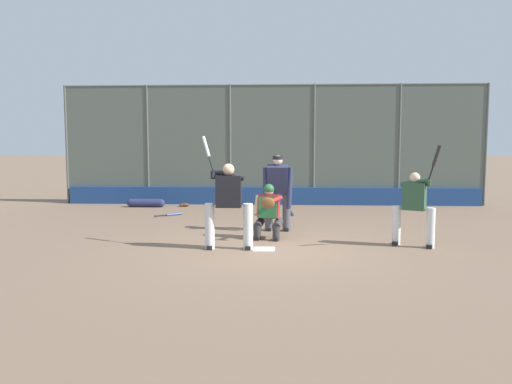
% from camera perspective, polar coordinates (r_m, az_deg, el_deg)
% --- Properties ---
extents(ground_plane, '(160.00, 160.00, 0.00)m').
position_cam_1_polar(ground_plane, '(9.97, 0.91, -6.58)').
color(ground_plane, '#7A604C').
extents(home_plate_marker, '(0.43, 0.43, 0.01)m').
position_cam_1_polar(home_plate_marker, '(9.97, 0.91, -6.55)').
color(home_plate_marker, white).
rests_on(home_plate_marker, ground_plane).
extents(backstop_fence, '(14.48, 0.08, 4.11)m').
position_cam_1_polar(backstop_fence, '(17.19, 1.82, 5.70)').
color(backstop_fence, '#515651').
rests_on(backstop_fence, ground_plane).
extents(padding_wall, '(14.12, 0.18, 0.60)m').
position_cam_1_polar(padding_wall, '(17.19, 1.79, -0.45)').
color(padding_wall, navy).
rests_on(padding_wall, ground_plane).
extents(bleachers_beyond, '(10.08, 3.05, 1.80)m').
position_cam_1_polar(bleachers_beyond, '(20.11, 1.10, 1.24)').
color(bleachers_beyond, slate).
rests_on(bleachers_beyond, ground_plane).
extents(batter_at_plate, '(1.08, 0.59, 2.25)m').
position_cam_1_polar(batter_at_plate, '(9.88, -3.19, -1.23)').
color(batter_at_plate, silver).
rests_on(batter_at_plate, ground_plane).
extents(catcher_behind_plate, '(0.66, 0.80, 1.21)m').
position_cam_1_polar(catcher_behind_plate, '(10.97, 1.41, -2.14)').
color(catcher_behind_plate, '#333333').
rests_on(catcher_behind_plate, ground_plane).
extents(umpire_home, '(0.74, 0.46, 1.82)m').
position_cam_1_polar(umpire_home, '(11.92, 2.50, 0.17)').
color(umpire_home, '#4C4C51').
rests_on(umpire_home, ground_plane).
extents(batter_on_deck, '(0.83, 0.94, 2.09)m').
position_cam_1_polar(batter_on_deck, '(10.63, 17.65, -1.57)').
color(batter_on_deck, silver).
rests_on(batter_on_deck, ground_plane).
extents(spare_bat_near_backstop, '(0.09, 0.81, 0.07)m').
position_cam_1_polar(spare_bat_near_backstop, '(14.80, 4.14, -2.48)').
color(spare_bat_near_backstop, black).
rests_on(spare_bat_near_backstop, ground_plane).
extents(spare_bat_by_padding, '(0.70, 0.62, 0.07)m').
position_cam_1_polar(spare_bat_by_padding, '(14.79, -9.57, -2.55)').
color(spare_bat_by_padding, black).
rests_on(spare_bat_by_padding, ground_plane).
extents(fielding_glove_on_dirt, '(0.32, 0.25, 0.12)m').
position_cam_1_polar(fielding_glove_on_dirt, '(16.85, -8.22, -1.46)').
color(fielding_glove_on_dirt, '#56331E').
rests_on(fielding_glove_on_dirt, ground_plane).
extents(equipment_bag_dugout_side, '(1.27, 0.27, 0.27)m').
position_cam_1_polar(equipment_bag_dugout_side, '(16.93, -12.48, -1.23)').
color(equipment_bag_dugout_side, navy).
rests_on(equipment_bag_dugout_side, ground_plane).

